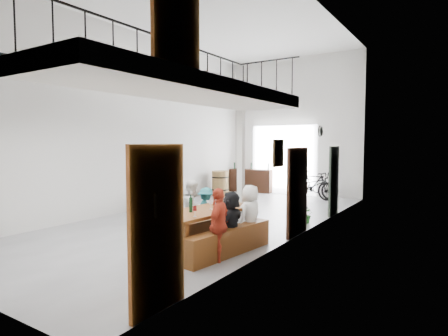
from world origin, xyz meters
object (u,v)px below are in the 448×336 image
Objects in this scene: bench_inner at (180,235)px; serving_counter at (251,181)px; bicycle_near at (313,185)px; side_bench at (159,200)px; oak_barrel at (220,183)px; tasting_table at (206,214)px; host_standing at (159,229)px.

serving_counter is (-2.71, 8.03, 0.27)m from bench_inner.
side_bench is at bearing 142.40° from bicycle_near.
bicycle_near is at bearing -15.19° from serving_counter.
bench_inner is at bearing -63.36° from oak_barrel.
bicycle_near reaches higher than serving_counter.
bicycle_near is (-0.47, 7.57, -0.20)m from tasting_table.
bench_inner is 1.10× the size of side_bench.
host_standing reaches higher than side_bench.
serving_counter is at bearing 73.84° from oak_barrel.
host_standing is 0.83× the size of bicycle_near.
host_standing is (0.43, -1.81, 0.10)m from tasting_table.
tasting_table reaches higher than side_bench.
serving_counter reaches higher than bench_inner.
tasting_table is 1.86m from host_standing.
serving_counter is at bearing 81.28° from side_bench.
bicycle_near is at bearing 20.29° from oak_barrel.
oak_barrel is 1.73m from serving_counter.
bicycle_near reaches higher than tasting_table.
tasting_table is at bearing -37.06° from side_bench.
bicycle_near is at bearing 98.74° from bench_inner.
bench_inner is 0.92× the size of bicycle_near.
bench_inner is at bearing -170.87° from tasting_table.
oak_barrel reaches higher than tasting_table.
host_standing reaches higher than serving_counter.
bicycle_near reaches higher than bench_inner.
tasting_table reaches higher than bench_inner.
tasting_table is at bearing -174.93° from bicycle_near.
oak_barrel is (-3.20, 6.37, 0.28)m from bench_inner.
bicycle_near is (2.88, -0.42, 0.03)m from serving_counter.
oak_barrel is at bearing 126.59° from tasting_table.
tasting_table is at bearing -58.76° from oak_barrel.
host_standing is at bearing -75.84° from serving_counter.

